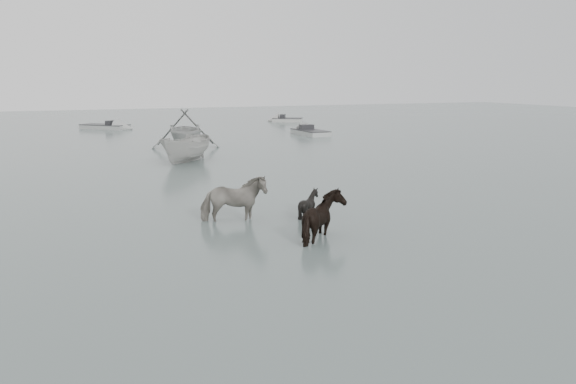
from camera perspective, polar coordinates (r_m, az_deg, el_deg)
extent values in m
plane|color=#51615D|center=(15.45, -4.64, -4.79)|extent=(140.00, 140.00, 0.00)
imported|color=black|center=(17.19, -5.58, -0.23)|extent=(2.16, 1.31, 1.70)
imported|color=black|center=(15.28, 3.80, -1.81)|extent=(1.86, 1.99, 1.63)
imported|color=black|center=(17.89, 2.10, -0.71)|extent=(1.05, 0.95, 1.10)
imported|color=#A8AAA8|center=(35.72, -10.40, 6.45)|extent=(5.06, 5.62, 2.63)
imported|color=#AEAEA9|center=(29.82, -10.28, 4.49)|extent=(3.94, 4.02, 1.58)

